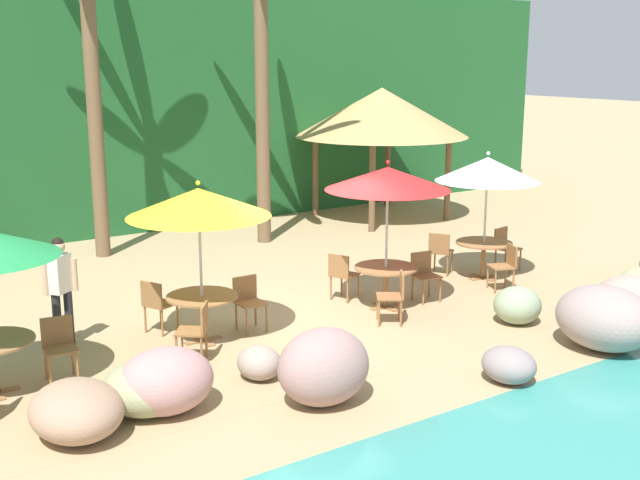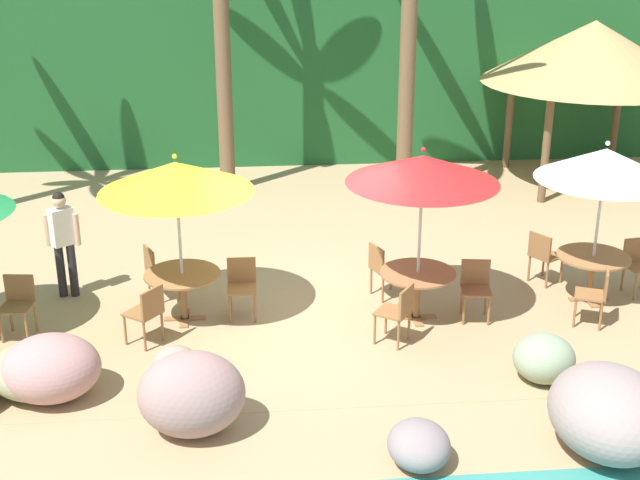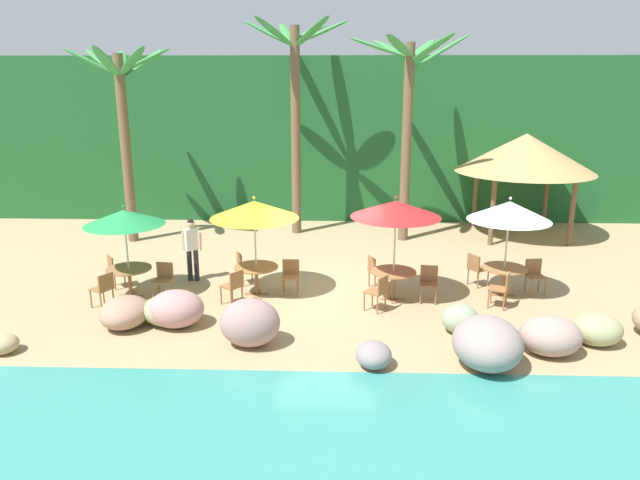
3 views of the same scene
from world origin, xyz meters
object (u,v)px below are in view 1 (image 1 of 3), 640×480
at_px(chair_green_seaward, 59,344).
at_px(dining_table_white, 484,248).
at_px(chair_red_inland, 342,273).
at_px(palm_tree_third, 262,49).
at_px(umbrella_yellow, 199,202).
at_px(umbrella_red, 388,178).
at_px(chair_red_seaward, 424,272).
at_px(chair_white_seaward, 505,246).
at_px(chair_yellow_left, 197,328).
at_px(dining_table_red, 386,274).
at_px(dining_table_yellow, 202,303).
at_px(chair_white_inland, 440,250).
at_px(palm_tree_second, 90,35).
at_px(chair_yellow_seaward, 248,299).
at_px(palapa_hut, 382,113).
at_px(chair_white_left, 506,264).
at_px(umbrella_white, 488,169).
at_px(chair_yellow_inland, 157,302).
at_px(waiter_in_white, 61,284).
at_px(chair_red_left, 395,294).

distance_m(chair_green_seaward, dining_table_white, 8.43).
bearing_deg(chair_red_inland, palm_tree_third, 75.92).
xyz_separation_m(umbrella_yellow, umbrella_red, (3.39, -0.26, 0.10)).
height_order(umbrella_red, chair_red_seaward, umbrella_red).
xyz_separation_m(umbrella_yellow, dining_table_white, (6.16, 0.12, -1.57)).
bearing_deg(chair_red_seaward, chair_white_seaward, 12.93).
height_order(chair_yellow_left, dining_table_red, chair_yellow_left).
height_order(dining_table_yellow, chair_white_inland, chair_white_inland).
bearing_deg(chair_yellow_left, palm_tree_second, 81.59).
distance_m(chair_green_seaward, chair_yellow_seaward, 3.14).
bearing_deg(palapa_hut, chair_red_seaward, -122.28).
height_order(chair_yellow_seaward, chair_white_left, same).
relative_size(umbrella_white, chair_white_seaward, 2.90).
xyz_separation_m(chair_green_seaward, dining_table_white, (8.42, 0.39, 0.10)).
bearing_deg(umbrella_yellow, chair_white_inland, 8.02).
height_order(umbrella_red, umbrella_white, umbrella_red).
distance_m(chair_red_seaward, palm_tree_second, 8.52).
height_order(chair_yellow_inland, palapa_hut, palapa_hut).
xyz_separation_m(chair_white_left, waiter_in_white, (-7.75, 1.68, 0.47)).
bearing_deg(chair_red_inland, palm_tree_second, 113.14).
bearing_deg(chair_red_left, chair_green_seaward, 171.90).
bearing_deg(chair_red_inland, chair_red_seaward, -32.27).
relative_size(dining_table_red, chair_red_left, 1.26).
bearing_deg(chair_green_seaward, palm_tree_third, 40.75).
bearing_deg(chair_white_inland, chair_red_left, -145.71).
bearing_deg(chair_green_seaward, chair_yellow_seaward, 6.34).
bearing_deg(chair_white_left, chair_red_seaward, 166.31).
bearing_deg(chair_red_seaward, chair_yellow_seaward, 173.73).
xyz_separation_m(dining_table_white, palapa_hut, (2.07, 5.90, 2.21)).
relative_size(dining_table_yellow, chair_yellow_inland, 1.26).
bearing_deg(palm_tree_second, chair_yellow_seaward, -87.45).
relative_size(dining_table_red, chair_white_seaward, 1.26).
bearing_deg(palapa_hut, chair_red_inland, -133.49).
bearing_deg(chair_red_left, dining_table_white, 19.64).
distance_m(chair_green_seaward, palapa_hut, 12.45).
height_order(umbrella_yellow, chair_white_left, umbrella_yellow).
relative_size(umbrella_white, chair_white_left, 2.90).
height_order(dining_table_yellow, chair_white_left, chair_white_left).
relative_size(chair_red_left, chair_white_inland, 1.00).
height_order(dining_table_white, palapa_hut, palapa_hut).
bearing_deg(chair_yellow_left, umbrella_red, 7.10).
xyz_separation_m(chair_red_inland, waiter_in_white, (-4.83, 0.48, 0.47)).
bearing_deg(chair_white_seaward, umbrella_red, -170.56).
height_order(dining_table_yellow, chair_yellow_inland, chair_yellow_inland).
bearing_deg(dining_table_white, dining_table_yellow, -178.84).
xyz_separation_m(chair_yellow_left, chair_white_inland, (6.06, 1.53, 0.00)).
bearing_deg(chair_yellow_inland, umbrella_red, -14.54).
bearing_deg(chair_red_left, palapa_hut, 53.26).
bearing_deg(palm_tree_second, chair_red_inland, -66.86).
distance_m(chair_yellow_left, dining_table_white, 6.65).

